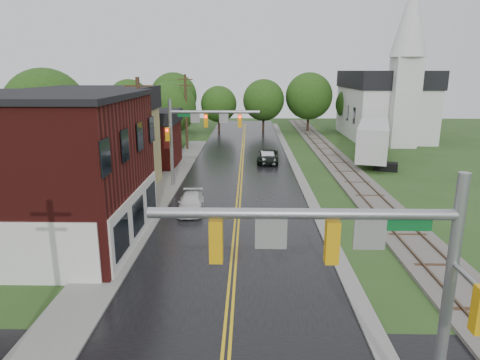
{
  "coord_description": "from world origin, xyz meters",
  "views": [
    {
      "loc": [
        0.75,
        -7.42,
        9.42
      ],
      "look_at": [
        0.26,
        15.63,
        3.5
      ],
      "focal_mm": 32.0,
      "sensor_mm": 36.0,
      "label": 1
    }
  ],
  "objects_px": {
    "brick_building": "(6,170)",
    "tree_left_e": "(172,109)",
    "utility_pole_b": "(141,140)",
    "suv_dark": "(268,157)",
    "traffic_signal_far": "(197,127)",
    "tree_left_c": "(117,116)",
    "semi_trailer": "(373,138)",
    "tree_left_b": "(48,112)",
    "pickup_white": "(191,203)",
    "church": "(387,97)",
    "sedan_silver": "(267,157)",
    "utility_pole_c": "(186,111)",
    "traffic_signal_near": "(363,263)"
  },
  "relations": [
    {
      "from": "utility_pole_c",
      "to": "sedan_silver",
      "type": "height_order",
      "value": "utility_pole_c"
    },
    {
      "from": "brick_building",
      "to": "tree_left_e",
      "type": "relative_size",
      "value": 1.75
    },
    {
      "from": "sedan_silver",
      "to": "tree_left_c",
      "type": "bearing_deg",
      "value": 164.38
    },
    {
      "from": "utility_pole_b",
      "to": "suv_dark",
      "type": "height_order",
      "value": "utility_pole_b"
    },
    {
      "from": "traffic_signal_near",
      "to": "tree_left_e",
      "type": "distance_m",
      "value": 45.59
    },
    {
      "from": "traffic_signal_near",
      "to": "tree_left_c",
      "type": "distance_m",
      "value": 41.67
    },
    {
      "from": "tree_left_c",
      "to": "tree_left_e",
      "type": "distance_m",
      "value": 7.82
    },
    {
      "from": "traffic_signal_far",
      "to": "tree_left_c",
      "type": "xyz_separation_m",
      "value": [
        -10.38,
        12.9,
        -0.46
      ]
    },
    {
      "from": "utility_pole_b",
      "to": "tree_left_c",
      "type": "distance_m",
      "value": 19.24
    },
    {
      "from": "church",
      "to": "traffic_signal_near",
      "type": "xyz_separation_m",
      "value": [
        -16.53,
        -51.74,
        -0.87
      ]
    },
    {
      "from": "church",
      "to": "suv_dark",
      "type": "distance_m",
      "value": 24.8
    },
    {
      "from": "church",
      "to": "pickup_white",
      "type": "height_order",
      "value": "church"
    },
    {
      "from": "church",
      "to": "traffic_signal_near",
      "type": "bearing_deg",
      "value": -107.72
    },
    {
      "from": "church",
      "to": "tree_left_b",
      "type": "height_order",
      "value": "church"
    },
    {
      "from": "tree_left_c",
      "to": "church",
      "type": "bearing_deg",
      "value": 22.24
    },
    {
      "from": "tree_left_b",
      "to": "tree_left_c",
      "type": "xyz_separation_m",
      "value": [
        4.0,
        8.0,
        -1.21
      ]
    },
    {
      "from": "tree_left_b",
      "to": "utility_pole_c",
      "type": "bearing_deg",
      "value": 47.61
    },
    {
      "from": "tree_left_c",
      "to": "pickup_white",
      "type": "relative_size",
      "value": 1.89
    },
    {
      "from": "brick_building",
      "to": "tree_left_e",
      "type": "distance_m",
      "value": 31.12
    },
    {
      "from": "brick_building",
      "to": "utility_pole_b",
      "type": "bearing_deg",
      "value": 50.93
    },
    {
      "from": "utility_pole_c",
      "to": "tree_left_e",
      "type": "distance_m",
      "value": 2.79
    },
    {
      "from": "traffic_signal_near",
      "to": "pickup_white",
      "type": "distance_m",
      "value": 20.12
    },
    {
      "from": "suv_dark",
      "to": "semi_trailer",
      "type": "relative_size",
      "value": 0.35
    },
    {
      "from": "sedan_silver",
      "to": "tree_left_e",
      "type": "bearing_deg",
      "value": 136.85
    },
    {
      "from": "tree_left_c",
      "to": "traffic_signal_near",
      "type": "bearing_deg",
      "value": -65.44
    },
    {
      "from": "sedan_silver",
      "to": "semi_trailer",
      "type": "xyz_separation_m",
      "value": [
        11.33,
        1.73,
        1.81
      ]
    },
    {
      "from": "utility_pole_b",
      "to": "suv_dark",
      "type": "xyz_separation_m",
      "value": [
        9.56,
        14.68,
        -4.06
      ]
    },
    {
      "from": "tree_left_b",
      "to": "pickup_white",
      "type": "distance_m",
      "value": 19.27
    },
    {
      "from": "tree_left_c",
      "to": "semi_trailer",
      "type": "height_order",
      "value": "tree_left_c"
    },
    {
      "from": "brick_building",
      "to": "sedan_silver",
      "type": "relative_size",
      "value": 3.83
    },
    {
      "from": "tree_left_b",
      "to": "utility_pole_b",
      "type": "bearing_deg",
      "value": -41.86
    },
    {
      "from": "tree_left_e",
      "to": "semi_trailer",
      "type": "bearing_deg",
      "value": -18.8
    },
    {
      "from": "tree_left_c",
      "to": "pickup_white",
      "type": "xyz_separation_m",
      "value": [
        10.65,
        -19.43,
        -3.92
      ]
    },
    {
      "from": "semi_trailer",
      "to": "traffic_signal_near",
      "type": "bearing_deg",
      "value": -106.27
    },
    {
      "from": "brick_building",
      "to": "suv_dark",
      "type": "distance_m",
      "value": 26.73
    },
    {
      "from": "church",
      "to": "utility_pole_c",
      "type": "height_order",
      "value": "church"
    },
    {
      "from": "traffic_signal_near",
      "to": "pickup_white",
      "type": "bearing_deg",
      "value": 109.86
    },
    {
      "from": "utility_pole_b",
      "to": "sedan_silver",
      "type": "relative_size",
      "value": 2.41
    },
    {
      "from": "brick_building",
      "to": "suv_dark",
      "type": "xyz_separation_m",
      "value": [
        15.24,
        21.68,
        -3.49
      ]
    },
    {
      "from": "pickup_white",
      "to": "semi_trailer",
      "type": "xyz_separation_m",
      "value": [
        17.21,
        17.65,
        1.83
      ]
    },
    {
      "from": "utility_pole_b",
      "to": "suv_dark",
      "type": "bearing_deg",
      "value": 56.94
    },
    {
      "from": "brick_building",
      "to": "traffic_signal_far",
      "type": "bearing_deg",
      "value": 53.08
    },
    {
      "from": "utility_pole_c",
      "to": "suv_dark",
      "type": "relative_size",
      "value": 1.9
    },
    {
      "from": "sedan_silver",
      "to": "pickup_white",
      "type": "relative_size",
      "value": 0.92
    },
    {
      "from": "traffic_signal_near",
      "to": "semi_trailer",
      "type": "distance_m",
      "value": 37.71
    },
    {
      "from": "brick_building",
      "to": "traffic_signal_far",
      "type": "relative_size",
      "value": 1.95
    },
    {
      "from": "sedan_silver",
      "to": "traffic_signal_near",
      "type": "bearing_deg",
      "value": -92.33
    },
    {
      "from": "church",
      "to": "tree_left_b",
      "type": "bearing_deg",
      "value": -150.01
    },
    {
      "from": "traffic_signal_near",
      "to": "tree_left_e",
      "type": "relative_size",
      "value": 0.9
    },
    {
      "from": "traffic_signal_near",
      "to": "pickup_white",
      "type": "xyz_separation_m",
      "value": [
        -6.67,
        18.47,
        -4.38
      ]
    }
  ]
}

